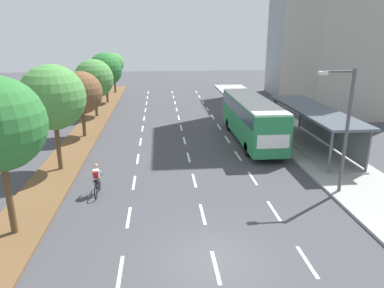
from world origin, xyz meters
name	(u,v)px	position (x,y,z in m)	size (l,w,h in m)	color
ground_plane	(214,260)	(0.00, 0.00, 0.00)	(140.00, 140.00, 0.00)	#424247
median_strip	(89,129)	(-8.30, 20.00, 0.06)	(2.60, 52.00, 0.12)	brown
sidewalk_right	(279,124)	(9.25, 20.00, 0.07)	(4.50, 52.00, 0.15)	#9E9E99
lane_divider_left	(142,135)	(-3.50, 17.84, 0.00)	(0.14, 46.69, 0.01)	white
lane_divider_center	(183,134)	(0.00, 17.84, 0.00)	(0.14, 46.69, 0.01)	white
lane_divider_right	(223,133)	(3.50, 17.84, 0.00)	(0.14, 46.69, 0.01)	white
bus_shelter	(317,124)	(9.53, 12.87, 1.87)	(2.90, 11.55, 2.86)	gray
bus	(251,116)	(5.25, 15.22, 2.07)	(2.54, 11.29, 3.37)	#28844C
cyclist	(97,181)	(-5.33, 6.29, 0.79)	(0.46, 1.82, 1.71)	black
median_tree_second	(53,98)	(-8.19, 10.05, 4.62)	(3.88, 3.88, 6.45)	brown
median_tree_third	(81,93)	(-8.14, 17.53, 3.69)	(3.42, 3.42, 5.29)	brown
median_tree_fourth	(94,79)	(-8.35, 25.01, 3.88)	(3.86, 3.86, 5.70)	brown
median_tree_fifth	(105,69)	(-8.24, 32.49, 4.08)	(3.98, 3.98, 5.96)	brown
median_tree_farthest	(114,64)	(-8.13, 39.97, 4.15)	(2.85, 2.85, 5.48)	brown
streetlight	(344,123)	(7.42, 5.24, 3.89)	(1.91, 0.24, 6.50)	#4C4C51
building_mid_right	(319,29)	(19.31, 36.17, 8.76)	(11.16, 8.67, 17.51)	#8E939E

